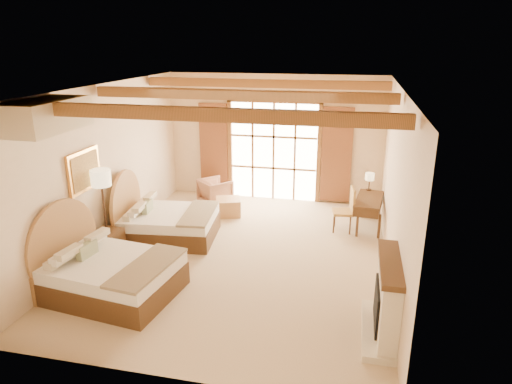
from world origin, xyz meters
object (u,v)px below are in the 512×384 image
(bed_near, at_px, (104,271))
(bed_far, at_px, (163,220))
(armchair, at_px, (215,191))
(desk, at_px, (368,212))
(nightstand, at_px, (109,245))

(bed_near, bearing_deg, bed_far, 96.89)
(bed_far, relative_size, armchair, 2.89)
(bed_near, relative_size, desk, 1.66)
(desk, bearing_deg, bed_far, -153.52)
(bed_near, xyz_separation_m, desk, (4.26, 3.82, -0.03))
(bed_far, height_order, nightstand, bed_far)
(bed_near, height_order, desk, bed_near)
(bed_near, xyz_separation_m, bed_far, (0.03, 2.29, -0.02))
(bed_near, bearing_deg, desk, 49.38)
(bed_near, bearing_deg, armchair, 91.51)
(nightstand, distance_m, armchair, 3.55)
(bed_far, distance_m, armchair, 2.29)
(armchair, bearing_deg, desk, -149.33)
(bed_near, distance_m, nightstand, 1.30)
(armchair, bearing_deg, nightstand, 114.00)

